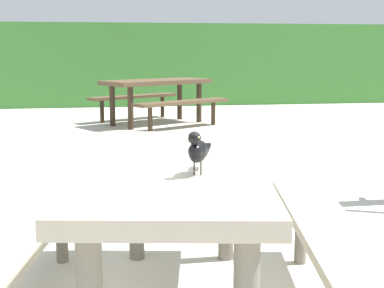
# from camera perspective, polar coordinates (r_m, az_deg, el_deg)

# --- Properties ---
(hedge_wall) EXTENTS (28.00, 1.78, 1.80)m
(hedge_wall) POSITION_cam_1_polar(r_m,az_deg,el_deg) (13.05, -9.39, 8.06)
(hedge_wall) COLOR #428438
(hedge_wall) RESTS_ON ground
(picnic_table_foreground) EXTENTS (1.95, 1.97, 0.74)m
(picnic_table_foreground) POSITION_cam_1_polar(r_m,az_deg,el_deg) (2.57, -1.64, -5.73)
(picnic_table_foreground) COLOR #B2A893
(picnic_table_foreground) RESTS_ON ground
(bird_grackle) EXTENTS (0.15, 0.27, 0.18)m
(bird_grackle) POSITION_cam_1_polar(r_m,az_deg,el_deg) (2.21, 0.56, -0.62)
(bird_grackle) COLOR black
(bird_grackle) RESTS_ON picnic_table_foreground
(picnic_table_mid_right) EXTENTS (2.33, 2.32, 0.74)m
(picnic_table_mid_right) POSITION_cam_1_polar(r_m,az_deg,el_deg) (9.32, -3.64, 5.45)
(picnic_table_mid_right) COLOR brown
(picnic_table_mid_right) RESTS_ON ground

